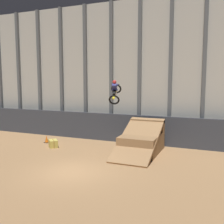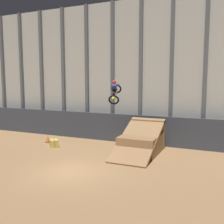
# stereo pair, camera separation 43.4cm
# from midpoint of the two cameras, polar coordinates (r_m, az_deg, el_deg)

# --- Properties ---
(ground_plane) EXTENTS (60.00, 60.00, 0.00)m
(ground_plane) POSITION_cam_midpoint_polar(r_m,az_deg,el_deg) (15.25, -8.39, -12.77)
(ground_plane) COLOR #9E754C
(arena_back_wall) EXTENTS (32.00, 0.40, 11.75)m
(arena_back_wall) POSITION_cam_midpoint_polar(r_m,az_deg,el_deg) (22.56, 3.83, 8.82)
(arena_back_wall) COLOR beige
(arena_back_wall) RESTS_ON ground_plane
(lower_barrier) EXTENTS (31.36, 0.20, 2.34)m
(lower_barrier) POSITION_cam_midpoint_polar(r_m,az_deg,el_deg) (21.79, 2.65, -3.55)
(lower_barrier) COLOR #383D47
(lower_barrier) RESTS_ON ground_plane
(dirt_ramp) EXTENTS (2.60, 5.14, 2.33)m
(dirt_ramp) POSITION_cam_midpoint_polar(r_m,az_deg,el_deg) (19.07, 7.23, -6.28)
(dirt_ramp) COLOR #966F48
(dirt_ramp) RESTS_ON ground_plane
(rider_bike_solo) EXTENTS (1.13, 1.88, 1.69)m
(rider_bike_solo) POSITION_cam_midpoint_polar(r_m,az_deg,el_deg) (17.84, 1.32, 4.50)
(rider_bike_solo) COLOR black
(traffic_cone_near_ramp) EXTENTS (0.36, 0.36, 0.58)m
(traffic_cone_near_ramp) POSITION_cam_midpoint_polar(r_m,az_deg,el_deg) (22.47, -13.26, -5.72)
(traffic_cone_near_ramp) COLOR black
(traffic_cone_near_ramp) RESTS_ON ground_plane
(hay_bale_trackside) EXTENTS (1.06, 1.07, 0.57)m
(hay_bale_trackside) POSITION_cam_midpoint_polar(r_m,az_deg,el_deg) (20.87, -11.94, -6.65)
(hay_bale_trackside) COLOR #CCB751
(hay_bale_trackside) RESTS_ON ground_plane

